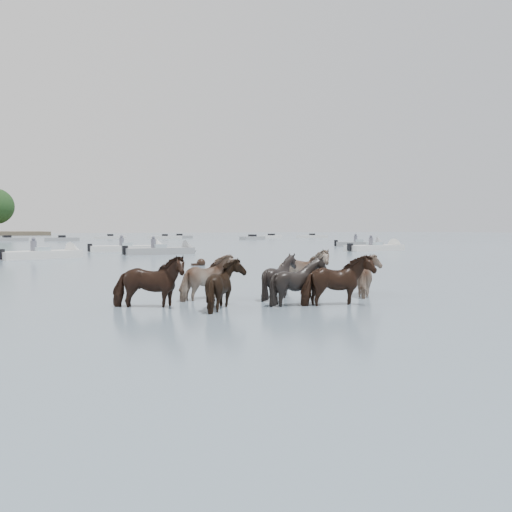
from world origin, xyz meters
name	(u,v)px	position (x,y,z in m)	size (l,w,h in m)	color
ground	(313,298)	(0.00, 0.00, 0.00)	(400.00, 400.00, 0.00)	slate
pony_herd	(274,282)	(-1.24, -0.03, 0.48)	(7.77, 4.41, 1.50)	black
swimming_pony	(200,263)	(2.00, 12.88, 0.10)	(0.72, 0.44, 0.44)	black
motorboat_a	(53,254)	(-3.62, 23.33, 0.23)	(5.42, 3.13, 1.92)	silver
motorboat_b	(169,251)	(4.46, 24.80, 0.23)	(5.49, 1.64, 1.92)	gray
motorboat_c	(137,249)	(3.64, 30.35, 0.22)	(6.33, 2.25, 1.92)	silver
motorboat_d	(382,248)	(22.07, 22.23, 0.22)	(6.04, 1.95, 1.92)	silver
motorboat_e	(366,244)	(27.60, 30.83, 0.23)	(5.23, 3.90, 1.92)	gray
distant_flotilla	(38,239)	(0.82, 75.14, 0.26)	(106.18, 21.28, 0.93)	silver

